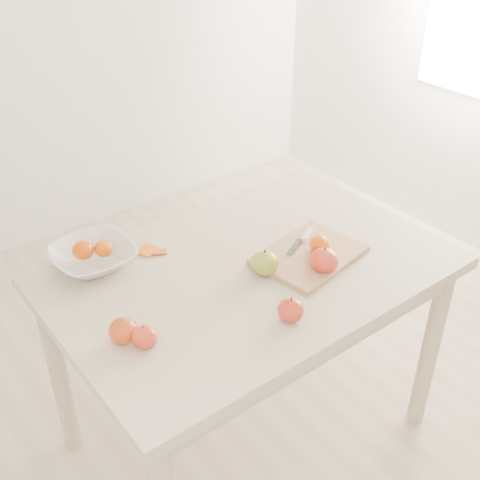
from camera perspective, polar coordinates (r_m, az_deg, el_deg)
ground at (r=2.35m, az=0.78°, el=-17.58°), size 3.50×3.50×0.00m
table at (r=1.90m, az=0.92°, el=-4.94°), size 1.20×0.80×0.75m
cutting_board at (r=1.88m, az=6.57°, el=-1.45°), size 0.36×0.29×0.02m
board_tangerine at (r=1.88m, az=7.52°, el=-0.35°), size 0.06×0.06×0.05m
fruit_bowl at (r=1.88m, az=-13.72°, el=-1.57°), size 0.25×0.25×0.06m
bowl_tangerine_near at (r=1.86m, az=-14.66°, el=-0.91°), size 0.07×0.07×0.06m
bowl_tangerine_far at (r=1.86m, az=-12.80°, el=-0.78°), size 0.06×0.06×0.05m
orange_peel_a at (r=1.92m, az=-8.77°, el=-1.07°), size 0.07×0.07×0.01m
orange_peel_b at (r=1.91m, az=-7.65°, el=-1.16°), size 0.06×0.05×0.01m
paring_knife at (r=1.94m, az=6.19°, el=0.34°), size 0.16×0.08×0.01m
apple_green at (r=1.79m, az=2.34°, el=-2.17°), size 0.08×0.08×0.07m
apple_red_d at (r=1.56m, az=-9.05°, el=-9.06°), size 0.07×0.07×0.06m
apple_red_c at (r=1.63m, az=4.84°, el=-6.61°), size 0.07×0.07×0.06m
apple_red_e at (r=1.81m, az=7.98°, el=-1.97°), size 0.09×0.09×0.08m
apple_red_b at (r=1.58m, az=-11.01°, el=-8.45°), size 0.08×0.08×0.07m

